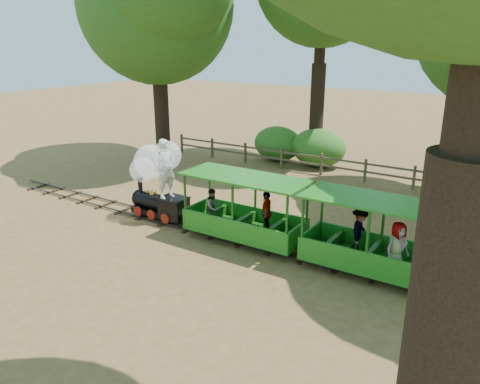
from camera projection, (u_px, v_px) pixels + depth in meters
The scene contains 9 objects.
ground at pixel (244, 242), 14.04m from camera, with size 90.00×90.00×0.00m, color olive.
track at pixel (244, 240), 14.02m from camera, with size 22.00×1.00×0.10m.
locomotive at pixel (156, 173), 15.37m from camera, with size 2.40×1.13×2.88m.
carriage_front at pixel (243, 216), 13.81m from camera, with size 3.75×1.53×1.95m.
carriage_rear at pixel (374, 245), 11.82m from camera, with size 3.75×1.53×1.95m.
fence at pixel (343, 166), 20.25m from camera, with size 18.10×0.10×1.00m.
shrub_west at pixel (278, 144), 23.22m from camera, with size 2.47×1.90×1.71m, color #2D6B1E.
shrub_mid_w at pixel (319, 148), 22.07m from camera, with size 2.63×2.02×1.82m, color #2D6B1E.
shrub_mid_e at pixel (457, 172), 19.03m from camera, with size 1.81×1.40×1.26m, color #2D6B1E.
Camera 1 is at (6.86, -10.89, 5.81)m, focal length 35.00 mm.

